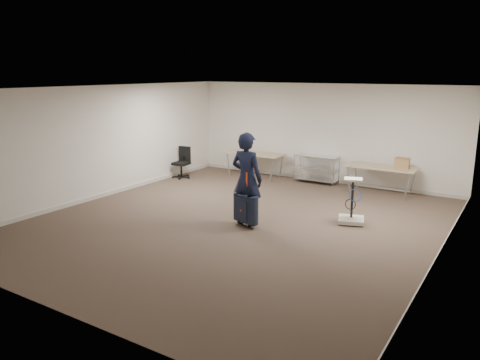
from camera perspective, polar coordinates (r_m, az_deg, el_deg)
The scene contains 10 objects.
ground at distance 10.02m, azimuth -0.28°, elevation -5.10°, with size 9.00×9.00×0.00m, color #45362A.
room_shell at distance 11.15m, azimuth 3.53°, elevation -2.96°, with size 8.00×9.00×9.00m.
folding_table_left at distance 14.09m, azimuth 1.80°, elevation 3.11°, with size 1.80×0.75×0.73m.
folding_table_right at distance 12.64m, azimuth 16.83°, elevation 1.37°, with size 1.80×0.75×0.73m.
wire_shelf at distance 13.53m, azimuth 9.30°, elevation 1.49°, with size 1.22×0.47×0.80m.
person at distance 9.65m, azimuth 0.83°, elevation 0.15°, with size 0.71×0.46×1.94m, color black.
suitcase at distance 9.63m, azimuth 0.71°, elevation -3.46°, with size 0.47×0.35×1.14m.
office_chair at distance 14.14m, azimuth -7.08°, elevation 1.41°, with size 0.56×0.56×0.93m.
equipment_cart at distance 10.16m, azimuth 13.44°, elevation -3.73°, with size 0.66×0.66×0.96m.
cardboard_box at distance 12.55m, azimuth 19.16°, elevation 1.97°, with size 0.35×0.26×0.26m, color #A5714D.
Camera 1 is at (5.10, -8.03, 3.15)m, focal length 35.00 mm.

